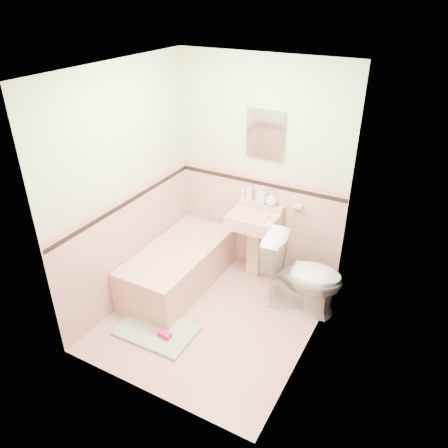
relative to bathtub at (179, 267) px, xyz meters
The scene contains 32 objects.
floor 0.75m from the bathtub, 27.65° to the right, with size 2.20×2.20×0.00m, color #D89D8D.
ceiling 2.38m from the bathtub, 27.65° to the right, with size 2.20×2.20×0.00m, color white.
wall_back 1.43m from the bathtub, 50.71° to the left, with size 2.50×2.50×0.00m, color beige.
wall_front 1.87m from the bathtub, 66.22° to the right, with size 2.50×2.50×0.00m, color beige.
wall_left 1.14m from the bathtub, 138.27° to the right, with size 2.50×2.50×0.00m, color beige.
wall_right 1.95m from the bathtub, 11.45° to the right, with size 2.50×2.50×0.00m, color beige.
wainscot_back 1.05m from the bathtub, 50.27° to the left, with size 2.00×2.00×0.00m, color #DBA292.
wainscot_front 1.60m from the bathtub, 66.05° to the right, with size 2.00×2.00×0.00m, color #DBA292.
wainscot_left 0.61m from the bathtub, 137.33° to the right, with size 2.20×2.20×0.00m, color #DBA292.
wainscot_right 1.69m from the bathtub, 11.53° to the right, with size 2.20×2.20×0.00m, color #DBA292.
accent_back 1.33m from the bathtub, 50.04° to the left, with size 2.00×2.00×0.00m, color black.
accent_front 1.79m from the bathtub, 65.95° to the right, with size 2.00×2.00×0.00m, color black.
accent_left 1.02m from the bathtub, 136.85° to the right, with size 2.20×2.20×0.00m, color black.
accent_right 1.87m from the bathtub, 11.57° to the right, with size 2.20×2.20×0.00m, color black.
cap_back 1.40m from the bathtub, 50.04° to the left, with size 2.00×2.00×0.00m, color #D89185.
cap_front 1.84m from the bathtub, 65.95° to the right, with size 2.00×2.00×0.00m, color #D89185.
cap_left 1.11m from the bathtub, 136.85° to the right, with size 2.20×2.20×0.00m, color #D89185.
cap_right 1.92m from the bathtub, 11.57° to the right, with size 2.20×2.20×0.00m, color #D89185.
bathtub is the anchor object (origin of this frame).
tub_faucet 0.83m from the bathtub, 90.00° to the left, with size 0.04×0.04×0.12m, color silver.
sink 0.88m from the bathtub, 37.93° to the left, with size 0.54×0.48×0.84m, color #D39989, non-canonical shape.
sink_faucet 1.20m from the bathtub, 44.58° to the left, with size 0.02×0.02×0.10m, color silver.
medicine_cabinet 1.78m from the bathtub, 47.42° to the left, with size 0.37×0.04×0.47m, color white.
soap_dish 1.51m from the bathtub, 33.57° to the left, with size 0.11×0.06×0.04m, color #D39989.
soap_bottle_left 1.18m from the bathtub, 53.28° to the left, with size 0.08×0.08×0.21m, color #B2B2B2.
soap_bottle_mid 1.26m from the bathtub, 45.81° to the left, with size 0.09×0.09×0.21m, color #B2B2B2.
soap_bottle_right 1.31m from the bathtub, 41.50° to the left, with size 0.13×0.13×0.17m, color #B2B2B2.
tube 1.12m from the bathtub, 57.57° to the left, with size 0.04×0.04×0.12m, color white.
toilet 1.41m from the bathtub, 11.08° to the left, with size 0.47×0.82×0.84m, color white.
bucket 1.28m from the bathtub, 26.34° to the left, with size 0.22×0.22×0.22m, color #1C1EBB, non-canonical shape.
bath_mat 0.85m from the bathtub, 73.06° to the right, with size 0.77×0.52×0.03m, color #99A88C.
shoe 0.93m from the bathtub, 65.95° to the right, with size 0.14×0.07×0.06m, color #BF1E59.
Camera 1 is at (1.80, -3.07, 3.09)m, focal length 35.10 mm.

